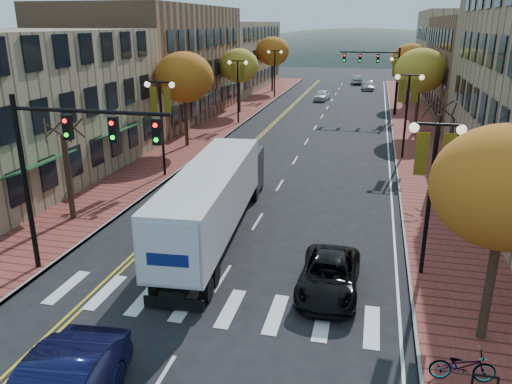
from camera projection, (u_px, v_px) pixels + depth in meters
The scene contains 28 objects.
ground at pixel (186, 339), 15.68m from camera, with size 200.00×200.00×0.00m, color black.
sidewalk_left at pixel (219, 126), 47.54m from camera, with size 4.00×85.00×0.15m, color brown.
sidewalk_right at pixel (416, 135), 43.64m from camera, with size 4.00×85.00×0.15m, color brown.
building_left_mid at pixel (153, 63), 50.75m from camera, with size 12.00×24.00×11.00m, color brown.
building_left_far at pixel (224, 55), 74.03m from camera, with size 12.00×26.00×9.50m, color #9E8966.
building_right_far at pixel (476, 52), 68.85m from camera, with size 15.00×20.00×11.00m, color #9E8966.
tree_left_a at pixel (68, 178), 24.27m from camera, with size 0.28×0.28×4.20m.
tree_left_b at pixel (184, 77), 37.98m from camera, with size 4.48×4.48×7.21m.
tree_left_c at pixel (239, 66), 52.85m from camera, with size 4.16×4.16×6.69m.
tree_left_d at pixel (273, 51), 69.25m from camera, with size 4.61×4.61×7.42m.
tree_right_a at pixel (506, 187), 13.93m from camera, with size 4.16×4.16×6.69m.
tree_right_b at pixel (436, 150), 29.58m from camera, with size 0.28×0.28×4.20m.
tree_right_c at pixel (421, 71), 43.29m from camera, with size 4.48×4.48×7.21m.
tree_right_d at pixel (410, 60), 58.08m from camera, with size 4.35×4.35×7.00m.
lamp_left_b at pixel (161, 110), 30.66m from camera, with size 1.96×0.36×6.05m.
lamp_left_c at pixel (238, 79), 47.24m from camera, with size 1.96×0.36×6.05m.
lamp_left_d at pixel (275, 65), 63.82m from camera, with size 1.96×0.36×6.05m.
lamp_right_a at pixel (433, 171), 18.19m from camera, with size 1.96×0.36×6.05m.
lamp_right_b at pixel (408, 100), 34.77m from camera, with size 1.96×0.36×6.05m.
lamp_right_c at pixel (399, 75), 51.35m from camera, with size 1.96×0.36×6.05m.
traffic_mast_near at pixel (67, 154), 18.04m from camera, with size 6.10×0.35×7.00m.
traffic_mast_far at pixel (379, 68), 51.59m from camera, with size 6.10×0.34×7.00m.
semi_truck at pixel (217, 193), 22.67m from camera, with size 3.31×14.34×3.55m.
black_suv at pixel (329, 276), 18.22m from camera, with size 2.13×4.62×1.28m, color black.
car_far_white at pixel (322, 95), 63.10m from camera, with size 1.53×3.80×1.30m, color silver.
car_far_silver at pixel (368, 86), 72.86m from camera, with size 1.63×4.02×1.17m, color #A2A2A9.
car_far_oncoming at pixel (357, 80), 80.00m from camera, with size 1.39×3.98×1.31m, color #94949B.
bicycle at pixel (462, 366), 13.51m from camera, with size 0.61×1.75×0.92m, color gray.
Camera 1 is at (5.22, -12.48, 9.43)m, focal length 35.00 mm.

